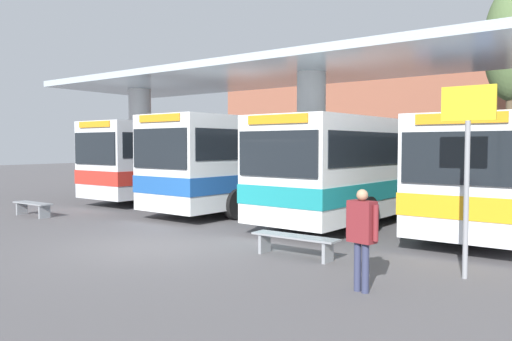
% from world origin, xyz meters
% --- Properties ---
extents(ground_plane, '(100.00, 100.00, 0.00)m').
position_xyz_m(ground_plane, '(0.00, 0.00, 0.00)').
color(ground_plane, '#565456').
extents(townhouse_backdrop, '(40.00, 0.58, 9.71)m').
position_xyz_m(townhouse_backdrop, '(0.00, 27.12, 5.66)').
color(townhouse_backdrop, brown).
rests_on(townhouse_backdrop, ground_plane).
extents(station_canopy, '(22.69, 6.24, 5.08)m').
position_xyz_m(station_canopy, '(0.00, 7.15, 4.21)').
color(station_canopy, silver).
rests_on(station_canopy, ground_plane).
extents(transit_bus_left_bay, '(2.91, 10.95, 3.25)m').
position_xyz_m(transit_bus_left_bay, '(-6.86, 8.78, 1.82)').
color(transit_bus_left_bay, silver).
rests_on(transit_bus_left_bay, ground_plane).
extents(transit_bus_center_bay, '(3.09, 10.68, 3.29)m').
position_xyz_m(transit_bus_center_bay, '(-2.21, 7.63, 1.83)').
color(transit_bus_center_bay, white).
rests_on(transit_bus_center_bay, ground_plane).
extents(transit_bus_right_bay, '(3.17, 11.67, 3.11)m').
position_xyz_m(transit_bus_right_bay, '(2.23, 7.86, 1.74)').
color(transit_bus_right_bay, white).
rests_on(transit_bus_right_bay, ground_plane).
extents(transit_bus_far_right_bay, '(2.90, 11.24, 3.03)m').
position_xyz_m(transit_bus_far_right_bay, '(6.06, 8.26, 1.70)').
color(transit_bus_far_right_bay, silver).
rests_on(transit_bus_far_right_bay, ground_plane).
extents(waiting_bench_near_pillar, '(1.94, 0.44, 0.46)m').
position_xyz_m(waiting_bench_near_pillar, '(3.23, 0.91, 0.35)').
color(waiting_bench_near_pillar, gray).
rests_on(waiting_bench_near_pillar, ground_plane).
extents(waiting_bench_mid_platform, '(1.71, 0.44, 0.46)m').
position_xyz_m(waiting_bench_mid_platform, '(-6.90, 0.91, 0.34)').
color(waiting_bench_mid_platform, gray).
rests_on(waiting_bench_mid_platform, ground_plane).
extents(info_sign_platform, '(0.90, 0.09, 3.37)m').
position_xyz_m(info_sign_platform, '(6.51, 1.28, 2.38)').
color(info_sign_platform, gray).
rests_on(info_sign_platform, ground_plane).
extents(pedestrian_waiting, '(0.61, 0.32, 1.65)m').
position_xyz_m(pedestrian_waiting, '(5.38, -0.55, 1.01)').
color(pedestrian_waiting, '#333856').
rests_on(pedestrian_waiting, ground_plane).
extents(poplar_tree_behind_left, '(2.60, 2.60, 10.26)m').
position_xyz_m(poplar_tree_behind_left, '(4.11, 19.71, 7.30)').
color(poplar_tree_behind_left, brown).
rests_on(poplar_tree_behind_left, ground_plane).
extents(parked_car_street, '(4.40, 2.15, 2.32)m').
position_xyz_m(parked_car_street, '(0.41, 23.65, 1.12)').
color(parked_car_street, navy).
rests_on(parked_car_street, ground_plane).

